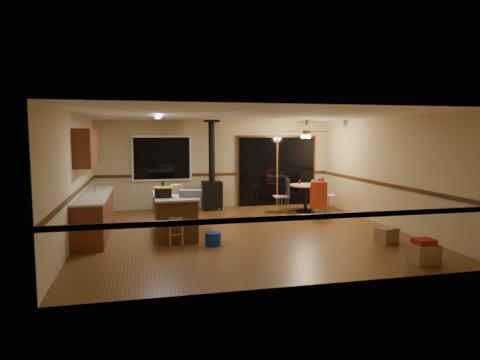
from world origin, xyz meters
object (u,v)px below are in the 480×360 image
object	(u,v)px
box_under_window	(164,205)
dining_table	(306,193)
chair_near	(319,195)
blue_bucket	(213,239)
kitchen_island	(175,215)
bar_stool	(176,230)
toolbox_grey	(191,193)
chair_left	(285,192)
chair_right	(322,190)
box_corner_a	(423,254)
toolbox_black	(163,193)
wood_stove	(212,185)
box_corner_b	(386,235)

from	to	relation	value
box_under_window	dining_table	bearing A→B (deg)	-12.93
chair_near	blue_bucket	bearing A→B (deg)	-145.31
kitchen_island	bar_stool	size ratio (longest dim) A/B	2.98
toolbox_grey	chair_left	world-z (taller)	toolbox_grey
chair_right	box_corner_a	distance (m)	5.24
toolbox_black	box_corner_a	distance (m)	5.00
dining_table	kitchen_island	bearing A→B (deg)	-151.21
dining_table	box_under_window	distance (m)	4.03
box_under_window	blue_bucket	bearing A→B (deg)	-79.22
bar_stool	dining_table	bearing A→B (deg)	36.06
toolbox_black	blue_bucket	size ratio (longest dim) A/B	1.10
blue_bucket	box_under_window	size ratio (longest dim) A/B	0.59
kitchen_island	chair_left	xyz separation A→B (m)	(3.23, 2.19, 0.14)
chair_near	bar_stool	bearing A→B (deg)	-153.34
toolbox_grey	chair_near	distance (m)	3.92
blue_bucket	box_corner_a	bearing A→B (deg)	-31.29
wood_stove	toolbox_grey	size ratio (longest dim) A/B	5.49
blue_bucket	chair_near	xyz separation A→B (m)	(3.18, 2.20, 0.47)
bar_stool	chair_left	xyz separation A→B (m)	(3.27, 2.90, 0.31)
toolbox_black	chair_right	world-z (taller)	toolbox_black
chair_left	toolbox_grey	bearing A→B (deg)	-138.70
chair_left	dining_table	bearing A→B (deg)	-8.26
box_under_window	box_corner_b	distance (m)	6.19
blue_bucket	toolbox_black	bearing A→B (deg)	147.28
wood_stove	toolbox_black	size ratio (longest dim) A/B	7.41
dining_table	box_corner_b	xyz separation A→B (m)	(0.29, -3.66, -0.38)
chair_left	box_corner_a	bearing A→B (deg)	-82.11
kitchen_island	toolbox_black	xyz separation A→B (m)	(-0.26, -0.37, 0.54)
blue_bucket	box_corner_b	world-z (taller)	box_corner_b
chair_near	chair_right	world-z (taller)	same
chair_right	box_corner_b	size ratio (longest dim) A/B	1.83
wood_stove	chair_right	bearing A→B (deg)	-14.56
toolbox_black	toolbox_grey	bearing A→B (deg)	-2.37
box_under_window	box_corner_a	distance (m)	7.18
chair_near	box_corner_a	bearing A→B (deg)	-88.67
bar_stool	blue_bucket	size ratio (longest dim) A/B	1.82
chair_right	box_corner_a	bearing A→B (deg)	-94.75
kitchen_island	box_corner_a	distance (m)	4.93
box_under_window	box_corner_b	xyz separation A→B (m)	(4.20, -4.56, -0.05)
box_corner_a	chair_near	bearing A→B (deg)	91.33
toolbox_black	box_under_window	bearing A→B (deg)	87.07
dining_table	toolbox_grey	bearing A→B (deg)	-144.78
kitchen_island	bar_stool	distance (m)	0.74
bar_stool	blue_bucket	world-z (taller)	bar_stool
bar_stool	chair_left	bearing A→B (deg)	41.57
blue_bucket	chair_right	size ratio (longest dim) A/B	0.44
toolbox_grey	box_corner_a	size ratio (longest dim) A/B	1.04
bar_stool	chair_right	xyz separation A→B (m)	(4.42, 2.97, 0.32)
toolbox_black	box_corner_a	world-z (taller)	toolbox_black
kitchen_island	chair_near	distance (m)	4.04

